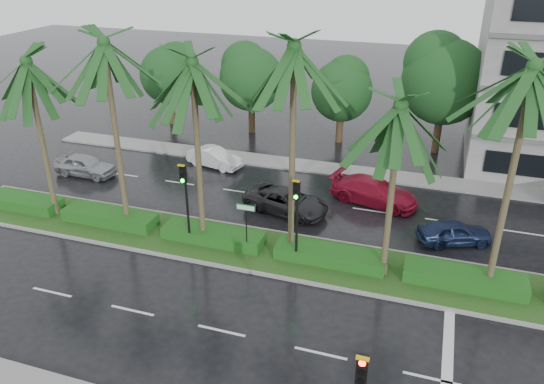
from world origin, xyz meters
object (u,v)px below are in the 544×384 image
(signal_median_left, at_px, (185,193))
(car_red, at_px, (374,191))
(car_darkgrey, at_px, (286,201))
(street_sign, at_px, (246,216))
(car_white, at_px, (214,158))
(car_blue, at_px, (455,232))
(car_silver, at_px, (85,165))

(signal_median_left, bearing_deg, car_red, 44.05)
(car_red, bearing_deg, car_darkgrey, 134.14)
(signal_median_left, bearing_deg, street_sign, 3.47)
(car_white, xyz_separation_m, car_red, (10.96, -2.10, 0.10))
(signal_median_left, height_order, car_white, signal_median_left)
(car_white, relative_size, car_red, 0.76)
(signal_median_left, relative_size, car_red, 0.86)
(signal_median_left, height_order, car_red, signal_median_left)
(street_sign, relative_size, car_blue, 0.71)
(car_white, bearing_deg, car_red, -88.30)
(street_sign, height_order, car_red, street_sign)
(car_white, distance_m, car_red, 11.16)
(car_silver, bearing_deg, car_darkgrey, -92.76)
(car_white, bearing_deg, street_sign, -135.76)
(car_white, height_order, car_red, car_red)
(car_silver, height_order, car_red, car_red)
(car_white, xyz_separation_m, car_blue, (15.46, -5.33, -0.01))
(car_red, bearing_deg, signal_median_left, 147.80)
(car_silver, bearing_deg, car_white, -61.18)
(street_sign, relative_size, car_darkgrey, 0.54)
(car_darkgrey, height_order, car_red, car_red)
(car_blue, bearing_deg, car_silver, 64.50)
(car_white, bearing_deg, car_darkgrey, -113.71)
(car_white, relative_size, car_darkgrey, 0.80)
(signal_median_left, bearing_deg, car_silver, 150.21)
(car_darkgrey, bearing_deg, car_blue, -80.88)
(car_red, distance_m, car_blue, 5.54)
(car_white, xyz_separation_m, car_darkgrey, (6.46, -4.74, 0.04))
(car_red, bearing_deg, car_silver, 109.52)
(car_silver, xyz_separation_m, car_red, (18.29, 1.85, 0.05))
(car_darkgrey, bearing_deg, car_white, 66.62)
(street_sign, distance_m, car_darkgrey, 5.15)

